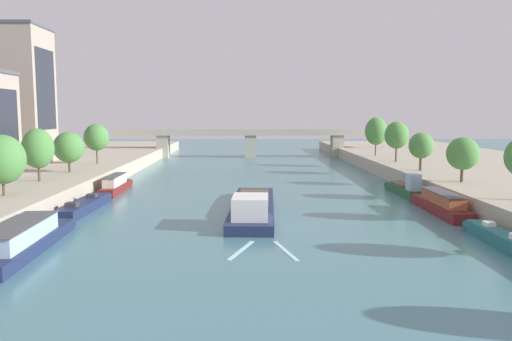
{
  "coord_description": "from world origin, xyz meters",
  "views": [
    {
      "loc": [
        -1.72,
        -16.11,
        11.11
      ],
      "look_at": [
        0.0,
        53.86,
        3.1
      ],
      "focal_mm": 35.24,
      "sensor_mm": 36.0,
      "label": 1
    }
  ],
  "objects_px": {
    "moored_boat_left_downstream": "(116,185)",
    "moored_boat_right_downstream": "(405,188)",
    "moored_boat_right_near": "(499,238)",
    "tree_right_past_mid": "(463,154)",
    "tree_right_midway": "(376,131)",
    "tree_left_nearest": "(2,159)",
    "tree_left_far": "(38,149)",
    "tree_left_by_lamp": "(96,137)",
    "bridge_far": "(250,139)",
    "moored_boat_left_upstream": "(23,239)",
    "moored_boat_left_lone": "(84,206)",
    "tree_right_end_of_row": "(397,135)",
    "tree_left_second": "(69,147)",
    "barge_midriver": "(252,206)",
    "moored_boat_right_gap_after": "(441,204)",
    "tree_right_far": "(421,146)"
  },
  "relations": [
    {
      "from": "moored_boat_right_near",
      "to": "tree_right_end_of_row",
      "type": "height_order",
      "value": "tree_right_end_of_row"
    },
    {
      "from": "moored_boat_right_near",
      "to": "tree_right_midway",
      "type": "xyz_separation_m",
      "value": [
        5.39,
        60.83,
        6.82
      ]
    },
    {
      "from": "moored_boat_left_downstream",
      "to": "tree_right_midway",
      "type": "xyz_separation_m",
      "value": [
        45.1,
        30.99,
        6.42
      ]
    },
    {
      "from": "moored_boat_left_lone",
      "to": "moored_boat_right_near",
      "type": "relative_size",
      "value": 1.22
    },
    {
      "from": "tree_right_end_of_row",
      "to": "moored_boat_left_downstream",
      "type": "bearing_deg",
      "value": -158.39
    },
    {
      "from": "moored_boat_left_lone",
      "to": "moored_boat_left_downstream",
      "type": "bearing_deg",
      "value": 89.68
    },
    {
      "from": "moored_boat_right_near",
      "to": "tree_right_past_mid",
      "type": "distance_m",
      "value": 22.82
    },
    {
      "from": "moored_boat_left_downstream",
      "to": "tree_left_far",
      "type": "relative_size",
      "value": 1.82
    },
    {
      "from": "tree_left_second",
      "to": "tree_left_by_lamp",
      "type": "xyz_separation_m",
      "value": [
        0.49,
        12.39,
        0.87
      ]
    },
    {
      "from": "moored_boat_right_near",
      "to": "tree_right_far",
      "type": "distance_m",
      "value": 34.87
    },
    {
      "from": "tree_left_second",
      "to": "bridge_far",
      "type": "xyz_separation_m",
      "value": [
        27.45,
        51.98,
        -1.5
      ]
    },
    {
      "from": "tree_left_far",
      "to": "tree_right_midway",
      "type": "xyz_separation_m",
      "value": [
        53.17,
        37.44,
        0.82
      ]
    },
    {
      "from": "tree_right_far",
      "to": "tree_left_nearest",
      "type": "bearing_deg",
      "value": -157.09
    },
    {
      "from": "moored_boat_left_downstream",
      "to": "moored_boat_right_downstream",
      "type": "height_order",
      "value": "moored_boat_right_downstream"
    },
    {
      "from": "tree_left_far",
      "to": "tree_left_by_lamp",
      "type": "bearing_deg",
      "value": 87.55
    },
    {
      "from": "moored_boat_left_lone",
      "to": "tree_right_past_mid",
      "type": "xyz_separation_m",
      "value": [
        45.8,
        5.43,
        5.42
      ]
    },
    {
      "from": "tree_right_past_mid",
      "to": "tree_right_midway",
      "type": "xyz_separation_m",
      "value": [
        -0.62,
        39.48,
        1.42
      ]
    },
    {
      "from": "tree_left_far",
      "to": "tree_right_end_of_row",
      "type": "distance_m",
      "value": 58.76
    },
    {
      "from": "moored_boat_right_gap_after",
      "to": "tree_left_by_lamp",
      "type": "relative_size",
      "value": 2.01
    },
    {
      "from": "moored_boat_left_upstream",
      "to": "moored_boat_left_downstream",
      "type": "height_order",
      "value": "moored_boat_left_upstream"
    },
    {
      "from": "tree_left_far",
      "to": "tree_left_by_lamp",
      "type": "relative_size",
      "value": 0.99
    },
    {
      "from": "bridge_far",
      "to": "tree_left_by_lamp",
      "type": "bearing_deg",
      "value": -124.25
    },
    {
      "from": "bridge_far",
      "to": "moored_boat_left_downstream",
      "type": "bearing_deg",
      "value": -109.7
    },
    {
      "from": "moored_boat_right_downstream",
      "to": "tree_right_past_mid",
      "type": "xyz_separation_m",
      "value": [
        5.61,
        -4.78,
        5.09
      ]
    },
    {
      "from": "moored_boat_left_lone",
      "to": "tree_right_midway",
      "type": "xyz_separation_m",
      "value": [
        45.18,
        44.92,
        6.84
      ]
    },
    {
      "from": "tree_right_end_of_row",
      "to": "bridge_far",
      "type": "relative_size",
      "value": 0.11
    },
    {
      "from": "moored_boat_right_near",
      "to": "moored_boat_right_gap_after",
      "type": "xyz_separation_m",
      "value": [
        0.33,
        13.53,
        0.41
      ]
    },
    {
      "from": "tree_left_second",
      "to": "moored_boat_left_lone",
      "type": "bearing_deg",
      "value": -66.58
    },
    {
      "from": "tree_left_second",
      "to": "tree_right_end_of_row",
      "type": "distance_m",
      "value": 54.94
    },
    {
      "from": "moored_boat_right_near",
      "to": "tree_right_past_mid",
      "type": "bearing_deg",
      "value": 74.28
    },
    {
      "from": "moored_boat_right_near",
      "to": "tree_left_nearest",
      "type": "distance_m",
      "value": 48.76
    },
    {
      "from": "tree_left_far",
      "to": "tree_left_by_lamp",
      "type": "distance_m",
      "value": 22.31
    },
    {
      "from": "tree_right_past_mid",
      "to": "tree_right_end_of_row",
      "type": "distance_m",
      "value": 26.49
    },
    {
      "from": "tree_left_second",
      "to": "tree_right_far",
      "type": "height_order",
      "value": "tree_left_second"
    },
    {
      "from": "barge_midriver",
      "to": "tree_left_far",
      "type": "bearing_deg",
      "value": 159.95
    },
    {
      "from": "moored_boat_right_near",
      "to": "tree_right_end_of_row",
      "type": "relative_size",
      "value": 1.53
    },
    {
      "from": "tree_right_end_of_row",
      "to": "tree_right_midway",
      "type": "bearing_deg",
      "value": 91.18
    },
    {
      "from": "tree_left_by_lamp",
      "to": "tree_right_end_of_row",
      "type": "bearing_deg",
      "value": 2.33
    },
    {
      "from": "bridge_far",
      "to": "moored_boat_right_downstream",
      "type": "bearing_deg",
      "value": -71.09
    },
    {
      "from": "tree_left_far",
      "to": "barge_midriver",
      "type": "bearing_deg",
      "value": -20.05
    },
    {
      "from": "moored_boat_left_upstream",
      "to": "bridge_far",
      "type": "relative_size",
      "value": 0.24
    },
    {
      "from": "barge_midriver",
      "to": "tree_left_by_lamp",
      "type": "relative_size",
      "value": 3.58
    },
    {
      "from": "moored_boat_left_lone",
      "to": "moored_boat_right_near",
      "type": "distance_m",
      "value": 42.85
    },
    {
      "from": "moored_boat_right_near",
      "to": "tree_right_midway",
      "type": "bearing_deg",
      "value": 84.94
    },
    {
      "from": "tree_left_nearest",
      "to": "tree_left_far",
      "type": "distance_m",
      "value": 11.44
    },
    {
      "from": "moored_boat_right_near",
      "to": "tree_left_second",
      "type": "height_order",
      "value": "tree_left_second"
    },
    {
      "from": "tree_left_far",
      "to": "tree_right_far",
      "type": "relative_size",
      "value": 1.17
    },
    {
      "from": "tree_left_far",
      "to": "tree_right_midway",
      "type": "height_order",
      "value": "tree_right_midway"
    },
    {
      "from": "moored_boat_left_lone",
      "to": "tree_right_past_mid",
      "type": "height_order",
      "value": "tree_right_past_mid"
    },
    {
      "from": "barge_midriver",
      "to": "bridge_far",
      "type": "bearing_deg",
      "value": 89.39
    }
  ]
}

